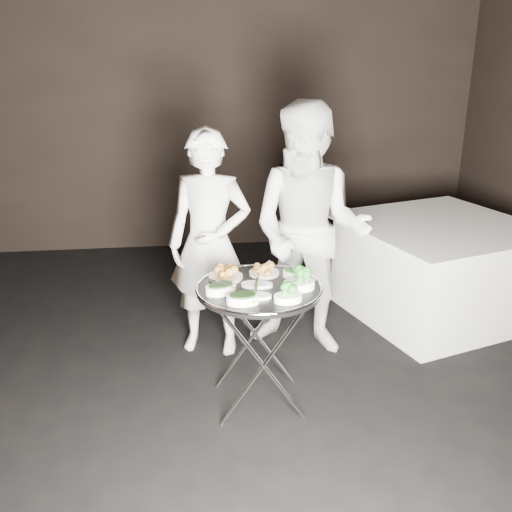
{
  "coord_description": "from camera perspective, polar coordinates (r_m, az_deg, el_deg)",
  "views": [
    {
      "loc": [
        -0.23,
        -2.86,
        2.14
      ],
      "look_at": [
        0.18,
        0.41,
        0.95
      ],
      "focal_mm": 40.0,
      "sensor_mm": 36.0,
      "label": 1
    }
  ],
  "objects": [
    {
      "name": "waiter_right",
      "position": [
        4.09,
        5.38,
        2.4
      ],
      "size": [
        1.1,
        1.0,
        1.83
      ],
      "primitive_type": "imported",
      "rotation": [
        0.0,
        0.0,
        -0.43
      ],
      "color": "white",
      "rests_on": "floor"
    },
    {
      "name": "floor",
      "position": [
        3.59,
        -2.08,
        -17.21
      ],
      "size": [
        6.0,
        7.0,
        0.05
      ],
      "primitive_type": "cube",
      "color": "black",
      "rests_on": "ground"
    },
    {
      "name": "potato_plate_a",
      "position": [
        3.54,
        -3.06,
        -1.73
      ],
      "size": [
        0.21,
        0.21,
        0.08
      ],
      "rotation": [
        0.0,
        0.0,
        0.07
      ],
      "color": "beige",
      "rests_on": "serving_tray"
    },
    {
      "name": "wall_back",
      "position": [
        6.42,
        -5.15,
        14.07
      ],
      "size": [
        6.0,
        0.05,
        3.0
      ],
      "primitive_type": "cube",
      "color": "black",
      "rests_on": "floor"
    },
    {
      "name": "serving_tray",
      "position": [
        3.42,
        0.31,
        -3.29
      ],
      "size": [
        0.77,
        0.77,
        0.04
      ],
      "color": "black",
      "rests_on": "tray_stand"
    },
    {
      "name": "greens_bowl",
      "position": [
        3.56,
        3.6,
        -1.64
      ],
      "size": [
        0.11,
        0.11,
        0.07
      ],
      "rotation": [
        0.0,
        0.0,
        0.09
      ],
      "color": "white",
      "rests_on": "serving_tray"
    },
    {
      "name": "asparagus_plate_a",
      "position": [
        3.42,
        0.09,
        -2.78
      ],
      "size": [
        0.21,
        0.14,
        0.04
      ],
      "rotation": [
        0.0,
        0.0,
        -0.19
      ],
      "color": "white",
      "rests_on": "serving_tray"
    },
    {
      "name": "potato_plate_b",
      "position": [
        3.6,
        0.82,
        -1.38
      ],
      "size": [
        0.2,
        0.2,
        0.07
      ],
      "rotation": [
        0.0,
        0.0,
        -0.36
      ],
      "color": "beige",
      "rests_on": "serving_tray"
    },
    {
      "name": "waiter_left",
      "position": [
        4.1,
        -4.68,
        1.16
      ],
      "size": [
        0.69,
        0.55,
        1.66
      ],
      "primitive_type": "imported",
      "rotation": [
        0.0,
        0.0,
        -0.28
      ],
      "color": "white",
      "rests_on": "floor"
    },
    {
      "name": "spinach_bowl_b",
      "position": [
        3.19,
        -1.34,
        -4.18
      ],
      "size": [
        0.19,
        0.12,
        0.08
      ],
      "rotation": [
        0.0,
        0.0,
        0.01
      ],
      "color": "white",
      "rests_on": "serving_tray"
    },
    {
      "name": "asparagus_plate_b",
      "position": [
        3.27,
        -0.06,
        -3.89
      ],
      "size": [
        0.2,
        0.14,
        0.04
      ],
      "rotation": [
        0.0,
        0.0,
        -0.19
      ],
      "color": "white",
      "rests_on": "serving_tray"
    },
    {
      "name": "broccoli_bowl_a",
      "position": [
        3.39,
        4.34,
        -2.72
      ],
      "size": [
        0.21,
        0.17,
        0.08
      ],
      "rotation": [
        0.0,
        0.0,
        0.18
      ],
      "color": "white",
      "rests_on": "serving_tray"
    },
    {
      "name": "broccoli_bowl_b",
      "position": [
        3.22,
        3.21,
        -4.06
      ],
      "size": [
        0.17,
        0.13,
        0.07
      ],
      "rotation": [
        0.0,
        0.0,
        0.12
      ],
      "color": "white",
      "rests_on": "serving_tray"
    },
    {
      "name": "dining_table",
      "position": [
        5.01,
        17.57,
        -1.31
      ],
      "size": [
        1.42,
        1.42,
        0.81
      ],
      "rotation": [
        0.0,
        0.0,
        0.3
      ],
      "color": "white",
      "rests_on": "floor"
    },
    {
      "name": "serving_utensils",
      "position": [
        3.46,
        0.44,
        -1.85
      ],
      "size": [
        0.59,
        0.43,
        0.01
      ],
      "color": "silver",
      "rests_on": "serving_tray"
    },
    {
      "name": "spinach_bowl_a",
      "position": [
        3.33,
        -3.54,
        -3.16
      ],
      "size": [
        0.22,
        0.18,
        0.08
      ],
      "rotation": [
        0.0,
        0.0,
        0.37
      ],
      "color": "white",
      "rests_on": "serving_tray"
    },
    {
      "name": "tray_stand",
      "position": [
        3.57,
        0.3,
        -8.51
      ],
      "size": [
        0.54,
        0.45,
        0.79
      ],
      "rotation": [
        0.0,
        0.0,
        0.0
      ],
      "color": "silver",
      "rests_on": "floor"
    }
  ]
}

